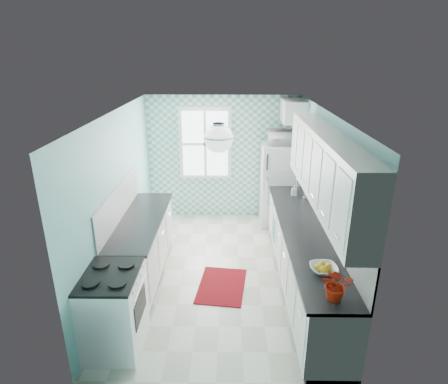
{
  "coord_description": "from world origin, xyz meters",
  "views": [
    {
      "loc": [
        0.12,
        -5.13,
        3.28
      ],
      "look_at": [
        0.05,
        0.25,
        1.25
      ],
      "focal_mm": 30.0,
      "sensor_mm": 36.0,
      "label": 1
    }
  ],
  "objects_px": {
    "ceiling_light": "(219,138)",
    "sink": "(293,200)",
    "fridge": "(279,185)",
    "potted_plant": "(337,285)",
    "stove": "(114,309)",
    "fruit_bowl": "(324,269)",
    "microwave": "(281,137)"
  },
  "relations": [
    {
      "from": "fridge",
      "to": "microwave",
      "type": "distance_m",
      "value": 0.95
    },
    {
      "from": "ceiling_light",
      "to": "stove",
      "type": "xyz_separation_m",
      "value": [
        -1.2,
        -0.79,
        -1.83
      ]
    },
    {
      "from": "fruit_bowl",
      "to": "microwave",
      "type": "distance_m",
      "value": 3.39
    },
    {
      "from": "fridge",
      "to": "stove",
      "type": "bearing_deg",
      "value": -125.08
    },
    {
      "from": "fruit_bowl",
      "to": "fridge",
      "type": "bearing_deg",
      "value": 91.57
    },
    {
      "from": "microwave",
      "to": "potted_plant",
      "type": "bearing_deg",
      "value": 93.45
    },
    {
      "from": "stove",
      "to": "sink",
      "type": "relative_size",
      "value": 1.78
    },
    {
      "from": "ceiling_light",
      "to": "fridge",
      "type": "xyz_separation_m",
      "value": [
        1.11,
        2.62,
        -1.51
      ]
    },
    {
      "from": "fridge",
      "to": "sink",
      "type": "bearing_deg",
      "value": -86.18
    },
    {
      "from": "fruit_bowl",
      "to": "microwave",
      "type": "relative_size",
      "value": 0.62
    },
    {
      "from": "fridge",
      "to": "fruit_bowl",
      "type": "distance_m",
      "value": 3.3
    },
    {
      "from": "ceiling_light",
      "to": "microwave",
      "type": "relative_size",
      "value": 0.71
    },
    {
      "from": "sink",
      "to": "stove",
      "type": "bearing_deg",
      "value": -137.18
    },
    {
      "from": "sink",
      "to": "fruit_bowl",
      "type": "height_order",
      "value": "sink"
    },
    {
      "from": "fridge",
      "to": "microwave",
      "type": "relative_size",
      "value": 3.29
    },
    {
      "from": "fridge",
      "to": "fruit_bowl",
      "type": "xyz_separation_m",
      "value": [
        0.09,
        -3.3,
        0.17
      ]
    },
    {
      "from": "sink",
      "to": "potted_plant",
      "type": "relative_size",
      "value": 1.55
    },
    {
      "from": "ceiling_light",
      "to": "potted_plant",
      "type": "relative_size",
      "value": 1.02
    },
    {
      "from": "ceiling_light",
      "to": "fridge",
      "type": "distance_m",
      "value": 3.23
    },
    {
      "from": "fridge",
      "to": "fruit_bowl",
      "type": "bearing_deg",
      "value": -89.49
    },
    {
      "from": "potted_plant",
      "to": "stove",
      "type": "bearing_deg",
      "value": 171.05
    },
    {
      "from": "potted_plant",
      "to": "microwave",
      "type": "height_order",
      "value": "microwave"
    },
    {
      "from": "stove",
      "to": "potted_plant",
      "type": "xyz_separation_m",
      "value": [
        2.4,
        -0.38,
        0.62
      ]
    },
    {
      "from": "stove",
      "to": "fruit_bowl",
      "type": "bearing_deg",
      "value": 0.77
    },
    {
      "from": "ceiling_light",
      "to": "microwave",
      "type": "xyz_separation_m",
      "value": [
        1.11,
        2.63,
        -0.56
      ]
    },
    {
      "from": "ceiling_light",
      "to": "fruit_bowl",
      "type": "bearing_deg",
      "value": -29.29
    },
    {
      "from": "sink",
      "to": "microwave",
      "type": "relative_size",
      "value": 1.08
    },
    {
      "from": "fruit_bowl",
      "to": "potted_plant",
      "type": "xyz_separation_m",
      "value": [
        0.0,
        -0.5,
        0.13
      ]
    },
    {
      "from": "microwave",
      "to": "sink",
      "type": "bearing_deg",
      "value": 96.95
    },
    {
      "from": "stove",
      "to": "ceiling_light",
      "type": "bearing_deg",
      "value": 31.4
    },
    {
      "from": "ceiling_light",
      "to": "sink",
      "type": "xyz_separation_m",
      "value": [
        1.2,
        1.52,
        -1.39
      ]
    },
    {
      "from": "ceiling_light",
      "to": "sink",
      "type": "bearing_deg",
      "value": 51.68
    }
  ]
}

